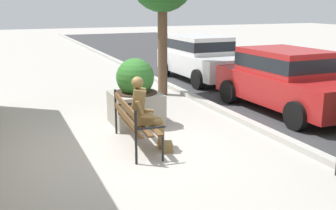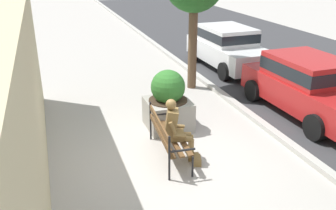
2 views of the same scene
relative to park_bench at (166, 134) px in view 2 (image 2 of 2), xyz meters
name	(u,v)px [view 2 (image 2 of 2)]	position (x,y,z in m)	size (l,w,h in m)	color
ground_plane	(163,158)	(0.04, -0.09, -0.54)	(80.00, 80.00, 0.00)	#ADA8A0
curb_stone	(279,136)	(0.04, 2.81, -0.48)	(60.00, 0.20, 0.12)	#B2AFA8
building_wall_behind	(21,139)	(1.54, -2.69, 1.10)	(12.00, 0.50, 3.29)	#C6B78C
park_bench	(166,134)	(0.00, 0.00, 0.00)	(1.83, 0.67, 0.95)	brown
bronze_statue_seated	(178,131)	(0.17, 0.20, 0.12)	(0.80, 0.81, 1.37)	olive
concrete_planter	(168,103)	(-1.40, 0.51, 0.12)	(1.07, 1.07, 1.50)	gray
parked_car_white	(228,46)	(-5.72, 4.37, 0.30)	(4.14, 2.00, 1.56)	silver
parked_car_red	(308,84)	(-1.05, 4.37, 0.30)	(4.14, 2.00, 1.56)	#B21E1E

